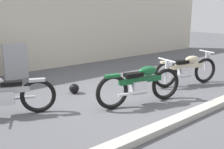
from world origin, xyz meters
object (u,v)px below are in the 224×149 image
motorcycle_silver (2,95)px  stone_marker (15,61)px  motorcycle_green (141,84)px  motorcycle_cream (187,69)px  helmet (74,89)px

motorcycle_silver → stone_marker: bearing=-89.9°
motorcycle_green → motorcycle_cream: (2.08, 0.27, -0.01)m
motorcycle_silver → helmet: bearing=-144.9°
helmet → stone_marker: bearing=104.3°
stone_marker → motorcycle_cream: size_ratio=0.54×
stone_marker → motorcycle_silver: (-1.22, -2.76, -0.11)m
motorcycle_green → motorcycle_silver: motorcycle_green is taller
stone_marker → motorcycle_green: 4.22m
motorcycle_cream → motorcycle_silver: (-4.67, 0.97, -0.01)m
helmet → motorcycle_cream: size_ratio=0.12×
stone_marker → motorcycle_cream: 5.08m
stone_marker → motorcycle_green: bearing=-71.1°
helmet → motorcycle_green: bearing=-64.6°
stone_marker → motorcycle_silver: stone_marker is taller
motorcycle_cream → helmet: bearing=171.9°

